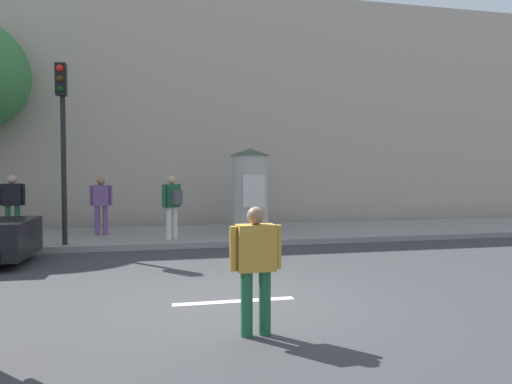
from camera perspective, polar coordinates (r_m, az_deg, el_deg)
The scene contains 11 objects.
ground_plane at distance 7.19m, azimuth -2.62°, elevation -12.93°, with size 80.00×80.00×0.00m, color #38383A.
sidewalk_curb at distance 14.00m, azimuth -7.73°, elevation -5.13°, with size 36.00×4.00×0.15m, color gray.
lane_markings at distance 7.19m, azimuth -2.62°, elevation -12.90°, with size 25.80×0.16×0.01m.
building_backdrop at distance 18.99m, azimuth -9.16°, elevation 8.92°, with size 36.00×5.00×8.15m, color #B7A893.
traffic_light at distance 12.28m, azimuth -22.14°, elevation 7.54°, with size 0.24×0.45×4.29m.
poster_column at distance 13.64m, azimuth -0.72°, elevation 0.21°, with size 1.15×1.15×2.43m.
pedestrian_in_dark_shirt at distance 5.56m, azimuth -0.03°, elevation -8.24°, with size 0.62×0.26×1.50m.
pedestrian_in_light_jacket at distance 14.50m, azimuth -27.10°, elevation -0.89°, with size 0.66×0.25×1.67m.
pedestrian_in_red_top at distance 12.53m, azimuth -9.97°, elevation -1.11°, with size 0.53×0.53×1.66m.
pedestrian_with_bag at distance 15.36m, azimuth -1.53°, elevation -0.41°, with size 0.29×0.67×1.69m.
pedestrian_tallest at distance 13.95m, azimuth -18.01°, elevation -0.99°, with size 0.60×0.39×1.61m.
Camera 1 is at (-1.23, -6.82, 1.90)m, focal length 33.50 mm.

